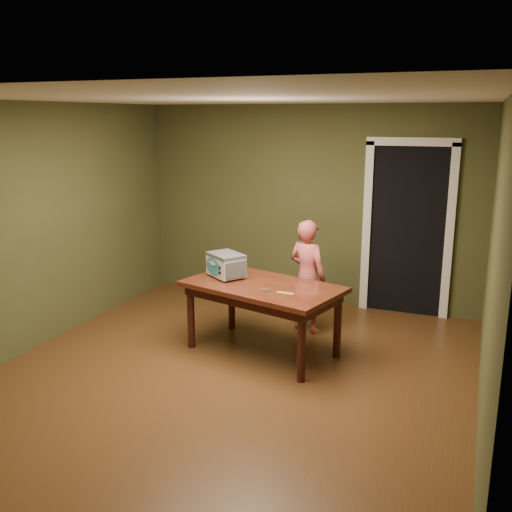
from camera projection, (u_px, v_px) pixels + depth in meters
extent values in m
plane|color=#4E3116|center=(230.00, 375.00, 5.54)|extent=(5.00, 5.00, 0.00)
cube|color=#464927|center=(307.00, 206.00, 7.49)|extent=(4.50, 0.02, 2.60)
cube|color=#464927|center=(31.00, 342.00, 2.98)|extent=(4.50, 0.02, 2.60)
cube|color=#464927|center=(36.00, 227.00, 6.04)|extent=(0.02, 5.00, 2.60)
cube|color=#464927|center=(493.00, 268.00, 4.42)|extent=(0.02, 5.00, 2.60)
cube|color=white|center=(227.00, 98.00, 4.92)|extent=(4.50, 5.00, 0.02)
cube|color=black|center=(410.00, 227.00, 7.35)|extent=(0.90, 0.60, 2.10)
cube|color=black|center=(407.00, 232.00, 7.07)|extent=(0.90, 0.02, 2.10)
cube|color=white|center=(367.00, 229.00, 7.23)|extent=(0.10, 0.06, 2.20)
cube|color=white|center=(449.00, 235.00, 6.87)|extent=(0.10, 0.06, 2.20)
cube|color=white|center=(413.00, 142.00, 6.79)|extent=(1.10, 0.06, 0.10)
cube|color=#3C140D|center=(263.00, 287.00, 5.91)|extent=(1.78, 1.28, 0.05)
cube|color=black|center=(263.00, 294.00, 5.93)|extent=(1.63, 1.13, 0.10)
cylinder|color=black|center=(191.00, 316.00, 6.13)|extent=(0.08, 0.08, 0.70)
cylinder|color=black|center=(232.00, 300.00, 6.68)|extent=(0.08, 0.08, 0.70)
cylinder|color=black|center=(301.00, 347.00, 5.33)|extent=(0.08, 0.08, 0.70)
cylinder|color=black|center=(337.00, 325.00, 5.87)|extent=(0.08, 0.08, 0.70)
cylinder|color=#4C4F54|center=(210.00, 274.00, 6.25)|extent=(0.03, 0.03, 0.02)
cylinder|color=#4C4F54|center=(227.00, 271.00, 6.37)|extent=(0.03, 0.03, 0.02)
cylinder|color=#4C4F54|center=(225.00, 281.00, 5.99)|extent=(0.03, 0.03, 0.02)
cylinder|color=#4C4F54|center=(242.00, 278.00, 6.10)|extent=(0.03, 0.03, 0.02)
cube|color=silver|center=(226.00, 266.00, 6.15)|extent=(0.48, 0.45, 0.22)
cube|color=#4C4F54|center=(226.00, 255.00, 6.12)|extent=(0.49, 0.46, 0.03)
cube|color=#4C4F54|center=(217.00, 262.00, 6.32)|extent=(0.16, 0.22, 0.17)
cube|color=#4C4F54|center=(236.00, 270.00, 5.98)|extent=(0.16, 0.22, 0.17)
ellipsoid|color=teal|center=(213.00, 267.00, 6.10)|extent=(0.25, 0.18, 0.19)
cylinder|color=black|center=(220.00, 268.00, 5.97)|extent=(0.03, 0.03, 0.03)
cylinder|color=black|center=(220.00, 273.00, 5.98)|extent=(0.03, 0.02, 0.02)
cylinder|color=silver|center=(265.00, 290.00, 5.68)|extent=(0.10, 0.10, 0.02)
cylinder|color=#472B17|center=(265.00, 289.00, 5.68)|extent=(0.09, 0.09, 0.01)
cube|color=#F8EC6C|center=(285.00, 293.00, 5.61)|extent=(0.18, 0.04, 0.01)
imported|color=#C95353|center=(307.00, 276.00, 6.54)|extent=(0.56, 0.46, 1.32)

